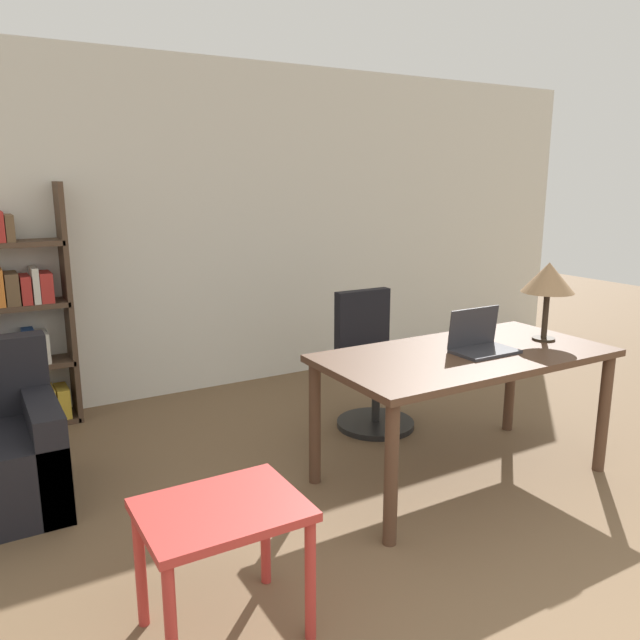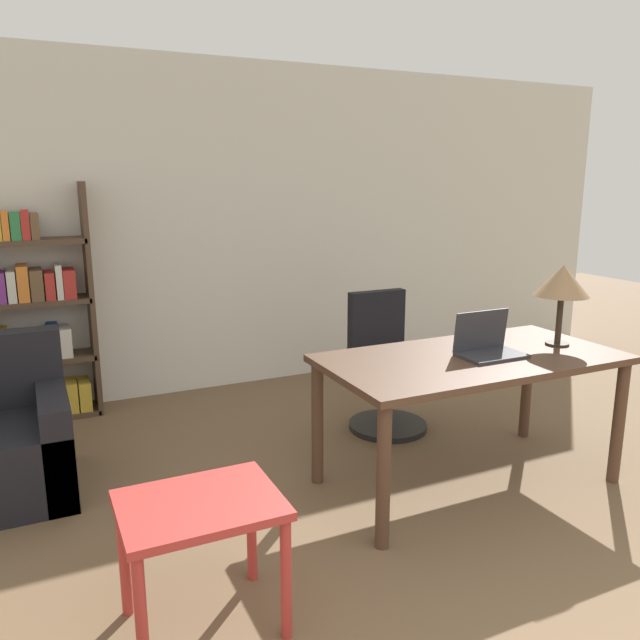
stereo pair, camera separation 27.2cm
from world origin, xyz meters
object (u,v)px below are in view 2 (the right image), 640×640
table_lamp (562,282)px  armchair (5,445)px  laptop (488,346)px  side_table_blue (201,523)px  desk (471,372)px  office_chair (384,370)px  bookshelf (26,323)px

table_lamp → armchair: (-3.07, 1.04, -0.87)m
laptop → side_table_blue: (-1.81, -0.51, -0.38)m
side_table_blue → desk: bearing=17.4°
desk → table_lamp: table_lamp is taller
table_lamp → armchair: 3.35m
desk → side_table_blue: bearing=-162.6°
side_table_blue → armchair: bearing=115.2°
desk → laptop: laptop is taller
laptop → office_chair: laptop is taller
laptop → bookshelf: bookshelf is taller
laptop → table_lamp: size_ratio=0.75×
desk → side_table_blue: size_ratio=2.79×
armchair → bookshelf: (0.16, 1.16, 0.45)m
office_chair → armchair: 2.46m
desk → office_chair: 0.99m
office_chair → side_table_blue: bearing=-139.1°
side_table_blue → armchair: size_ratio=0.69×
bookshelf → armchair: bearing=-97.9°
desk → table_lamp: size_ratio=3.52×
desk → armchair: armchair is taller
side_table_blue → armchair: armchair is taller
laptop → table_lamp: bearing=-0.1°
office_chair → table_lamp: bearing=-58.2°
side_table_blue → bookshelf: bookshelf is taller
office_chair → side_table_blue: size_ratio=1.59×
laptop → office_chair: 1.07m
table_lamp → office_chair: size_ratio=0.50×
table_lamp → bookshelf: 3.67m
desk → armchair: 2.68m
office_chair → side_table_blue: 2.29m
office_chair → armchair: size_ratio=1.10×
table_lamp → armchair: size_ratio=0.55×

